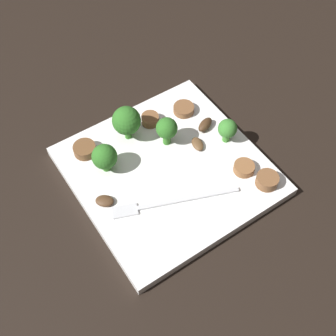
{
  "coord_description": "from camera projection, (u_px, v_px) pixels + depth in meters",
  "views": [
    {
      "loc": [
        0.21,
        0.31,
        0.54
      ],
      "look_at": [
        0.0,
        0.0,
        0.02
      ],
      "focal_mm": 47.1,
      "sensor_mm": 36.0,
      "label": 1
    }
  ],
  "objects": [
    {
      "name": "mushroom_4",
      "position": [
        205.0,
        125.0,
        0.69
      ],
      "size": [
        0.03,
        0.03,
        0.01
      ],
      "primitive_type": "ellipsoid",
      "rotation": [
        0.0,
        0.0,
        3.52
      ],
      "color": "#422B19",
      "rests_on": "plate"
    },
    {
      "name": "sausage_slice_1",
      "position": [
        184.0,
        109.0,
        0.71
      ],
      "size": [
        0.03,
        0.03,
        0.01
      ],
      "primitive_type": "cylinder",
      "rotation": [
        0.0,
        0.0,
        0.0
      ],
      "color": "brown",
      "rests_on": "plate"
    },
    {
      "name": "mushroom_2",
      "position": [
        198.0,
        144.0,
        0.67
      ],
      "size": [
        0.02,
        0.03,
        0.01
      ],
      "primitive_type": "ellipsoid",
      "rotation": [
        0.0,
        0.0,
        1.32
      ],
      "color": "brown",
      "rests_on": "plate"
    },
    {
      "name": "broccoli_floret_1",
      "position": [
        105.0,
        157.0,
        0.62
      ],
      "size": [
        0.04,
        0.04,
        0.05
      ],
      "color": "#347525",
      "rests_on": "plate"
    },
    {
      "name": "ground_plane",
      "position": [
        168.0,
        174.0,
        0.66
      ],
      "size": [
        1.4,
        1.4,
        0.0
      ],
      "primitive_type": "plane",
      "color": "black"
    },
    {
      "name": "sausage_slice_4",
      "position": [
        267.0,
        180.0,
        0.62
      ],
      "size": [
        0.04,
        0.04,
        0.02
      ],
      "primitive_type": "cylinder",
      "rotation": [
        0.0,
        0.0,
        2.63
      ],
      "color": "brown",
      "rests_on": "plate"
    },
    {
      "name": "sausage_slice_0",
      "position": [
        244.0,
        168.0,
        0.64
      ],
      "size": [
        0.04,
        0.04,
        0.01
      ],
      "primitive_type": "cylinder",
      "rotation": [
        0.0,
        0.0,
        2.68
      ],
      "color": "brown",
      "rests_on": "plate"
    },
    {
      "name": "fork",
      "position": [
        166.0,
        203.0,
        0.61
      ],
      "size": [
        0.17,
        0.08,
        0.0
      ],
      "rotation": [
        0.0,
        0.0,
        -0.37
      ],
      "color": "silver",
      "rests_on": "plate"
    },
    {
      "name": "broccoli_floret_0",
      "position": [
        227.0,
        129.0,
        0.66
      ],
      "size": [
        0.03,
        0.03,
        0.04
      ],
      "color": "#408630",
      "rests_on": "plate"
    },
    {
      "name": "broccoli_floret_3",
      "position": [
        167.0,
        129.0,
        0.65
      ],
      "size": [
        0.03,
        0.03,
        0.05
      ],
      "color": "#347525",
      "rests_on": "plate"
    },
    {
      "name": "broccoli_floret_2",
      "position": [
        127.0,
        121.0,
        0.65
      ],
      "size": [
        0.04,
        0.04,
        0.06
      ],
      "color": "#347525",
      "rests_on": "plate"
    },
    {
      "name": "sausage_slice_3",
      "position": [
        85.0,
        149.0,
        0.66
      ],
      "size": [
        0.04,
        0.04,
        0.01
      ],
      "primitive_type": "cylinder",
      "rotation": [
        0.0,
        0.0,
        1.23
      ],
      "color": "brown",
      "rests_on": "plate"
    },
    {
      "name": "plate",
      "position": [
        168.0,
        171.0,
        0.65
      ],
      "size": [
        0.27,
        0.27,
        0.02
      ],
      "primitive_type": "cube",
      "color": "white",
      "rests_on": "ground_plane"
    },
    {
      "name": "sausage_slice_2",
      "position": [
        150.0,
        119.0,
        0.69
      ],
      "size": [
        0.03,
        0.03,
        0.01
      ],
      "primitive_type": "cylinder",
      "rotation": [
        0.0,
        0.0,
        1.77
      ],
      "color": "brown",
      "rests_on": "plate"
    },
    {
      "name": "mushroom_0",
      "position": [
        105.0,
        201.0,
        0.61
      ],
      "size": [
        0.03,
        0.03,
        0.01
      ],
      "primitive_type": "ellipsoid",
      "rotation": [
        0.0,
        0.0,
        5.56
      ],
      "color": "#4C331E",
      "rests_on": "plate"
    }
  ]
}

